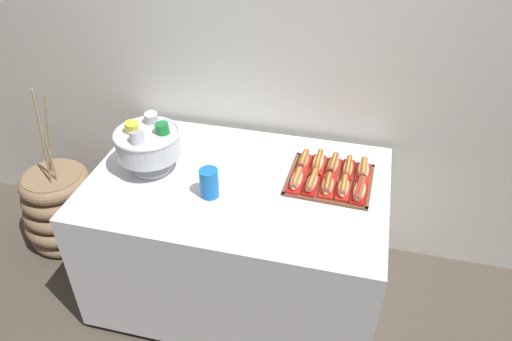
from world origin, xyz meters
TOP-DOWN VIEW (x-y plane):
  - ground_plane at (0.00, 0.00)m, footprint 10.00×10.00m
  - back_wall at (0.00, 0.57)m, footprint 6.00×0.10m
  - buffet_table at (0.00, 0.00)m, footprint 1.46×0.96m
  - floor_vase at (-1.19, 0.14)m, footprint 0.50×0.50m
  - serving_tray at (0.44, 0.11)m, footprint 0.42×0.38m
  - hot_dog_0 at (0.29, 0.03)m, footprint 0.07×0.18m
  - hot_dog_1 at (0.36, 0.03)m, footprint 0.07×0.18m
  - hot_dog_2 at (0.44, 0.03)m, footprint 0.07×0.16m
  - hot_dog_3 at (0.51, 0.02)m, footprint 0.06×0.16m
  - hot_dog_4 at (0.59, 0.02)m, footprint 0.08×0.18m
  - hot_dog_5 at (0.29, 0.20)m, footprint 0.06×0.16m
  - hot_dog_6 at (0.37, 0.20)m, footprint 0.07×0.18m
  - hot_dog_7 at (0.44, 0.19)m, footprint 0.07×0.17m
  - hot_dog_8 at (0.52, 0.19)m, footprint 0.06×0.18m
  - hot_dog_9 at (0.59, 0.19)m, footprint 0.07×0.16m
  - punch_bowl at (-0.45, -0.01)m, footprint 0.33×0.33m
  - cup_stack at (-0.10, -0.14)m, footprint 0.09×0.09m

SIDE VIEW (x-z plane):
  - ground_plane at x=0.00m, z-range 0.00..0.00m
  - floor_vase at x=-1.19m, z-range -0.30..0.78m
  - buffet_table at x=0.00m, z-range 0.02..0.79m
  - serving_tray at x=0.44m, z-range 0.77..0.79m
  - hot_dog_8 at x=0.52m, z-range 0.78..0.84m
  - hot_dog_0 at x=0.29m, z-range 0.78..0.84m
  - hot_dog_2 at x=0.44m, z-range 0.78..0.84m
  - hot_dog_4 at x=0.59m, z-range 0.78..0.84m
  - hot_dog_5 at x=0.29m, z-range 0.78..0.84m
  - hot_dog_6 at x=0.37m, z-range 0.78..0.84m
  - hot_dog_3 at x=0.51m, z-range 0.78..0.84m
  - hot_dog_1 at x=0.36m, z-range 0.78..0.84m
  - hot_dog_9 at x=0.59m, z-range 0.78..0.85m
  - hot_dog_7 at x=0.44m, z-range 0.78..0.85m
  - cup_stack at x=-0.10m, z-range 0.78..0.92m
  - punch_bowl at x=-0.45m, z-range 0.80..1.07m
  - back_wall at x=0.00m, z-range 0.00..2.60m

